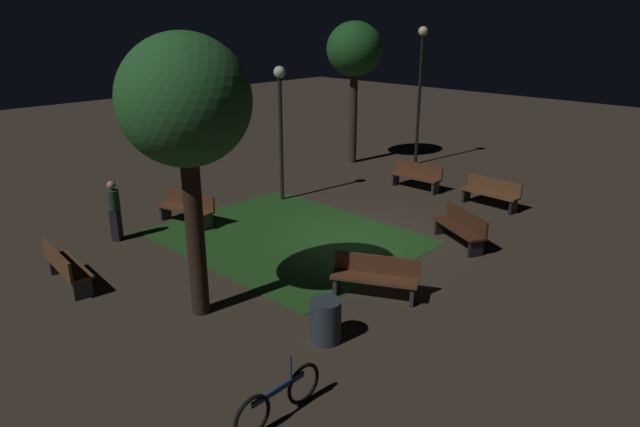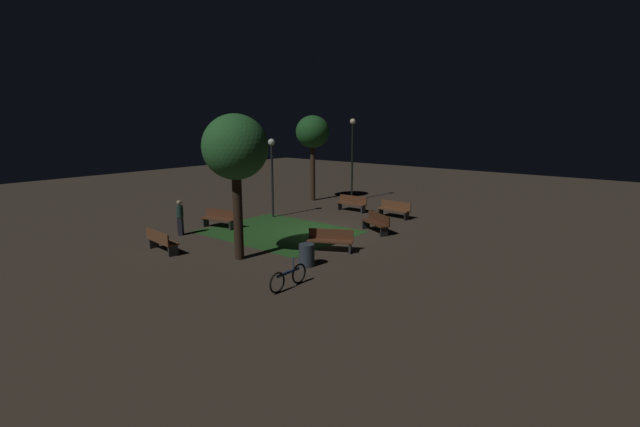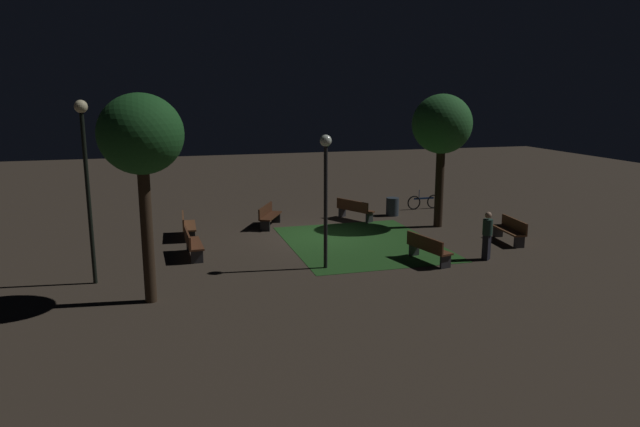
# 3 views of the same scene
# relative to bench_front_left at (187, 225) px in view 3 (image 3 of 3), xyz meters

# --- Properties ---
(ground_plane) EXTENTS (60.00, 60.00, 0.00)m
(ground_plane) POSITION_rel_bench_front_left_xyz_m (1.38, 4.90, -0.48)
(ground_plane) COLOR #3D3328
(grass_lawn) EXTENTS (6.56, 5.27, 0.01)m
(grass_lawn) POSITION_rel_bench_front_left_xyz_m (2.63, 6.07, -0.48)
(grass_lawn) COLOR #23511E
(grass_lawn) RESTS_ON ground
(bench_front_left) EXTENTS (1.82, 0.55, 0.88)m
(bench_front_left) POSITION_rel_bench_front_left_xyz_m (0.00, 0.00, 0.00)
(bench_front_left) COLOR brown
(bench_front_left) RESTS_ON ground
(bench_by_lamp) EXTENTS (1.81, 0.54, 0.88)m
(bench_by_lamp) POSITION_rel_bench_front_left_xyz_m (2.75, -0.00, 0.00)
(bench_by_lamp) COLOR brown
(bench_by_lamp) RESTS_ON ground
(bench_near_trees) EXTENTS (1.86, 0.86, 0.88)m
(bench_near_trees) POSITION_rel_bench_front_left_xyz_m (5.47, 7.30, 0.00)
(bench_near_trees) COLOR brown
(bench_near_trees) RESTS_ON ground
(bench_corner) EXTENTS (1.84, 0.65, 0.88)m
(bench_corner) POSITION_rel_bench_front_left_xyz_m (3.99, 11.36, 0.00)
(bench_corner) COLOR brown
(bench_corner) RESTS_ON ground
(bench_back_row) EXTENTS (1.82, 1.26, 0.88)m
(bench_back_row) POSITION_rel_bench_front_left_xyz_m (-1.13, 7.09, 0.00)
(bench_back_row) COLOR brown
(bench_back_row) RESTS_ON ground
(bench_front_right) EXTENTS (1.82, 1.25, 0.88)m
(bench_front_right) POSITION_rel_bench_front_left_xyz_m (-0.92, 3.31, 0.00)
(bench_front_right) COLOR #422314
(bench_front_right) RESTS_ON ground
(tree_tall_center) EXTENTS (2.13, 2.13, 5.42)m
(tree_tall_center) POSITION_rel_bench_front_left_xyz_m (6.76, -1.33, 3.83)
(tree_tall_center) COLOR #38281C
(tree_tall_center) RESTS_ON ground
(tree_lawn_side) EXTENTS (2.37, 2.37, 5.35)m
(tree_lawn_side) POSITION_rel_bench_front_left_xyz_m (0.95, 9.99, 3.61)
(tree_lawn_side) COLOR #2D2116
(tree_lawn_side) RESTS_ON ground
(lamp_post_plaza_east) EXTENTS (0.36, 0.36, 5.22)m
(lamp_post_plaza_east) POSITION_rel_bench_front_left_xyz_m (4.77, -2.89, 3.00)
(lamp_post_plaza_east) COLOR black
(lamp_post_plaza_east) RESTS_ON ground
(lamp_post_near_wall) EXTENTS (0.36, 0.36, 4.17)m
(lamp_post_near_wall) POSITION_rel_bench_front_left_xyz_m (5.17, 3.94, 2.39)
(lamp_post_near_wall) COLOR black
(lamp_post_near_wall) RESTS_ON ground
(trash_bin) EXTENTS (0.56, 0.56, 0.80)m
(trash_bin) POSITION_rel_bench_front_left_xyz_m (-1.55, 9.03, -0.08)
(trash_bin) COLOR #2D3842
(trash_bin) RESTS_ON ground
(bicycle) EXTENTS (0.10, 1.67, 0.93)m
(bicycle) POSITION_rel_bench_front_left_xyz_m (-2.51, 11.02, -0.14)
(bicycle) COLOR black
(bicycle) RESTS_ON ground
(pedestrian) EXTENTS (0.33, 0.34, 1.61)m
(pedestrian) POSITION_rel_bench_front_left_xyz_m (5.73, 9.29, 0.37)
(pedestrian) COLOR black
(pedestrian) RESTS_ON ground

